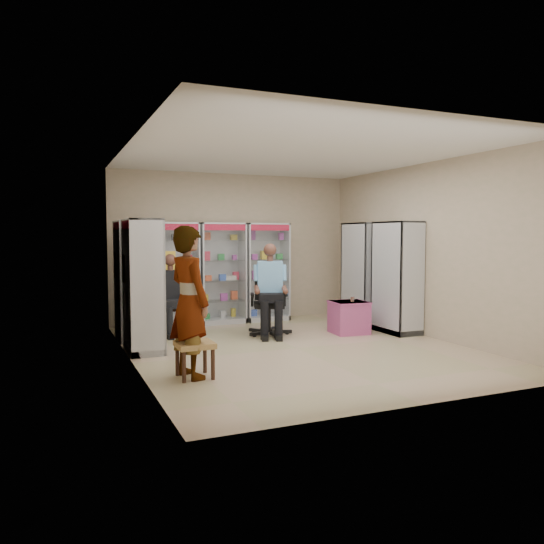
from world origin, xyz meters
name	(u,v)px	position (x,y,z in m)	size (l,w,h in m)	color
floor	(297,348)	(0.00, 0.00, 0.00)	(6.00, 6.00, 0.00)	tan
room_shell	(297,221)	(0.00, 0.00, 1.97)	(5.02, 6.02, 3.01)	#C1A88F
cabinet_back_left	(174,275)	(-1.30, 2.73, 1.00)	(0.90, 0.50, 2.00)	silver
cabinet_back_mid	(222,273)	(-0.35, 2.73, 1.00)	(0.90, 0.50, 2.00)	silver
cabinet_back_right	(266,272)	(0.60, 2.73, 1.00)	(0.90, 0.50, 2.00)	#B1B4B8
cabinet_right_far	(363,273)	(2.23, 1.60, 1.00)	(0.50, 0.90, 2.00)	#9EA1A5
cabinet_right_near	(397,277)	(2.23, 0.50, 1.00)	(0.50, 0.90, 2.00)	#B2B4BA
cabinet_left_far	(132,280)	(-2.23, 1.80, 1.00)	(0.50, 0.90, 2.00)	#B8BCC0
cabinet_left_near	(143,286)	(-2.23, 0.70, 1.00)	(0.50, 0.90, 2.00)	#B4B7BC
wooden_chair	(170,307)	(-1.55, 2.00, 0.47)	(0.42, 0.42, 0.94)	#302012
seated_customer	(170,297)	(-1.55, 1.95, 0.67)	(0.44, 0.60, 1.34)	black
office_chair	(269,301)	(0.04, 1.22, 0.59)	(0.65, 0.65, 1.19)	black
seated_shopkeeper	(270,292)	(0.04, 1.17, 0.75)	(0.50, 0.69, 1.51)	#6188C1
pink_trunk	(349,317)	(1.40, 0.77, 0.29)	(0.60, 0.57, 0.57)	#9F3F75
tea_glass	(352,299)	(1.46, 0.75, 0.62)	(0.07, 0.07, 0.09)	#5F1B08
woven_stool_a	(347,314)	(1.90, 1.66, 0.19)	(0.39, 0.39, 0.39)	#A47845
woven_stool_b	(195,360)	(-1.90, -1.03, 0.22)	(0.45, 0.45, 0.45)	#95673F
standing_man	(189,302)	(-1.95, -0.99, 0.94)	(0.68, 0.45, 1.87)	gray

